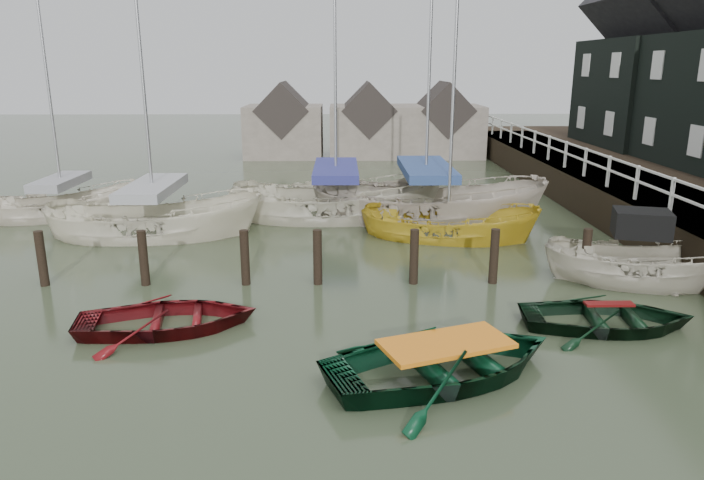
{
  "coord_description": "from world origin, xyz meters",
  "views": [
    {
      "loc": [
        -0.6,
        -11.87,
        5.29
      ],
      "look_at": [
        -0.36,
        2.07,
        1.4
      ],
      "focal_mm": 32.0,
      "sensor_mm": 36.0,
      "label": 1
    }
  ],
  "objects_px": {
    "rowboat_dkgreen": "(606,328)",
    "sailboat_d": "(425,220)",
    "motorboat": "(638,282)",
    "sailboat_e": "(65,215)",
    "rowboat_green": "(444,377)",
    "sailboat_a": "(156,234)",
    "rowboat_red": "(169,329)",
    "sailboat_c": "(447,238)",
    "sailboat_b": "(336,217)"
  },
  "relations": [
    {
      "from": "rowboat_dkgreen",
      "to": "sailboat_d",
      "type": "bearing_deg",
      "value": 20.5
    },
    {
      "from": "motorboat",
      "to": "sailboat_e",
      "type": "height_order",
      "value": "sailboat_e"
    },
    {
      "from": "motorboat",
      "to": "sailboat_e",
      "type": "distance_m",
      "value": 19.01
    },
    {
      "from": "rowboat_green",
      "to": "sailboat_a",
      "type": "relative_size",
      "value": 0.42
    },
    {
      "from": "rowboat_green",
      "to": "motorboat",
      "type": "xyz_separation_m",
      "value": [
        5.6,
        4.73,
        0.09
      ]
    },
    {
      "from": "rowboat_red",
      "to": "motorboat",
      "type": "xyz_separation_m",
      "value": [
        11.01,
        2.54,
        0.09
      ]
    },
    {
      "from": "rowboat_green",
      "to": "sailboat_c",
      "type": "relative_size",
      "value": 0.45
    },
    {
      "from": "sailboat_c",
      "to": "sailboat_e",
      "type": "relative_size",
      "value": 0.99
    },
    {
      "from": "motorboat",
      "to": "sailboat_d",
      "type": "distance_m",
      "value": 8.05
    },
    {
      "from": "rowboat_red",
      "to": "sailboat_a",
      "type": "bearing_deg",
      "value": 7.42
    },
    {
      "from": "rowboat_red",
      "to": "sailboat_a",
      "type": "relative_size",
      "value": 0.35
    },
    {
      "from": "rowboat_red",
      "to": "sailboat_a",
      "type": "height_order",
      "value": "sailboat_a"
    },
    {
      "from": "motorboat",
      "to": "sailboat_e",
      "type": "bearing_deg",
      "value": 82.36
    },
    {
      "from": "sailboat_e",
      "to": "motorboat",
      "type": "bearing_deg",
      "value": -137.42
    },
    {
      "from": "motorboat",
      "to": "sailboat_b",
      "type": "bearing_deg",
      "value": 62.27
    },
    {
      "from": "rowboat_green",
      "to": "sailboat_a",
      "type": "xyz_separation_m",
      "value": [
        -7.77,
        9.62,
        0.06
      ]
    },
    {
      "from": "rowboat_red",
      "to": "sailboat_b",
      "type": "bearing_deg",
      "value": -29.43
    },
    {
      "from": "rowboat_green",
      "to": "rowboat_red",
      "type": "bearing_deg",
      "value": 47.86
    },
    {
      "from": "rowboat_red",
      "to": "sailboat_d",
      "type": "xyz_separation_m",
      "value": [
        6.53,
        9.23,
        0.06
      ]
    },
    {
      "from": "motorboat",
      "to": "sailboat_c",
      "type": "relative_size",
      "value": 0.51
    },
    {
      "from": "rowboat_green",
      "to": "sailboat_b",
      "type": "height_order",
      "value": "sailboat_b"
    },
    {
      "from": "rowboat_green",
      "to": "rowboat_dkgreen",
      "type": "height_order",
      "value": "rowboat_green"
    },
    {
      "from": "sailboat_a",
      "to": "sailboat_c",
      "type": "bearing_deg",
      "value": -96.62
    },
    {
      "from": "sailboat_e",
      "to": "rowboat_red",
      "type": "bearing_deg",
      "value": -171.55
    },
    {
      "from": "rowboat_dkgreen",
      "to": "sailboat_c",
      "type": "relative_size",
      "value": 0.36
    },
    {
      "from": "motorboat",
      "to": "sailboat_b",
      "type": "height_order",
      "value": "sailboat_b"
    },
    {
      "from": "motorboat",
      "to": "sailboat_a",
      "type": "height_order",
      "value": "sailboat_a"
    },
    {
      "from": "rowboat_dkgreen",
      "to": "rowboat_red",
      "type": "bearing_deg",
      "value": 94.3
    },
    {
      "from": "rowboat_dkgreen",
      "to": "motorboat",
      "type": "xyz_separation_m",
      "value": [
        1.87,
        2.63,
        0.09
      ]
    },
    {
      "from": "sailboat_b",
      "to": "sailboat_c",
      "type": "height_order",
      "value": "sailboat_b"
    },
    {
      "from": "sailboat_a",
      "to": "sailboat_e",
      "type": "distance_m",
      "value": 4.87
    },
    {
      "from": "rowboat_green",
      "to": "sailboat_c",
      "type": "height_order",
      "value": "sailboat_c"
    },
    {
      "from": "rowboat_red",
      "to": "rowboat_dkgreen",
      "type": "height_order",
      "value": "rowboat_red"
    },
    {
      "from": "rowboat_green",
      "to": "sailboat_e",
      "type": "xyz_separation_m",
      "value": [
        -11.83,
        12.31,
        0.07
      ]
    },
    {
      "from": "sailboat_a",
      "to": "sailboat_e",
      "type": "bearing_deg",
      "value": 52.56
    },
    {
      "from": "sailboat_b",
      "to": "sailboat_c",
      "type": "distance_m",
      "value": 4.5
    },
    {
      "from": "sailboat_d",
      "to": "sailboat_e",
      "type": "relative_size",
      "value": 1.25
    },
    {
      "from": "rowboat_dkgreen",
      "to": "sailboat_a",
      "type": "distance_m",
      "value": 13.74
    },
    {
      "from": "sailboat_a",
      "to": "rowboat_dkgreen",
      "type": "bearing_deg",
      "value": -127.14
    },
    {
      "from": "rowboat_red",
      "to": "sailboat_d",
      "type": "relative_size",
      "value": 0.3
    },
    {
      "from": "sailboat_e",
      "to": "rowboat_green",
      "type": "bearing_deg",
      "value": -160.05
    },
    {
      "from": "rowboat_green",
      "to": "sailboat_c",
      "type": "bearing_deg",
      "value": -29.77
    },
    {
      "from": "rowboat_dkgreen",
      "to": "sailboat_a",
      "type": "height_order",
      "value": "sailboat_a"
    },
    {
      "from": "sailboat_a",
      "to": "motorboat",
      "type": "bearing_deg",
      "value": -114.06
    },
    {
      "from": "rowboat_dkgreen",
      "to": "sailboat_b",
      "type": "relative_size",
      "value": 0.32
    },
    {
      "from": "sailboat_d",
      "to": "sailboat_e",
      "type": "bearing_deg",
      "value": 100.78
    },
    {
      "from": "sailboat_a",
      "to": "rowboat_red",
      "type": "bearing_deg",
      "value": -166.4
    },
    {
      "from": "rowboat_dkgreen",
      "to": "sailboat_d",
      "type": "xyz_separation_m",
      "value": [
        -2.61,
        9.32,
        0.06
      ]
    },
    {
      "from": "sailboat_a",
      "to": "sailboat_c",
      "type": "height_order",
      "value": "sailboat_a"
    },
    {
      "from": "rowboat_red",
      "to": "sailboat_e",
      "type": "height_order",
      "value": "sailboat_e"
    }
  ]
}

